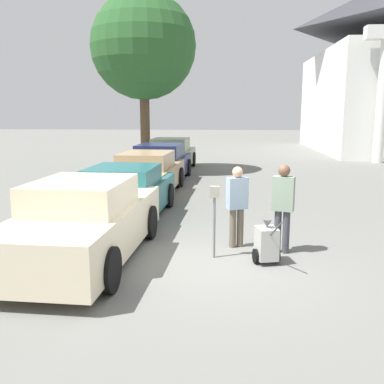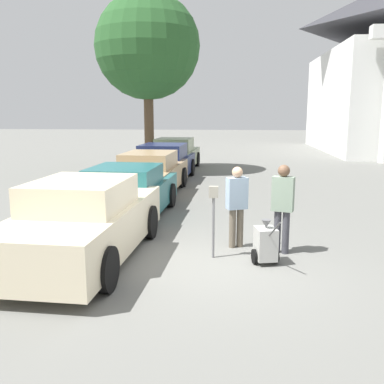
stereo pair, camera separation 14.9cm
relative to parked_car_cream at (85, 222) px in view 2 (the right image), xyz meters
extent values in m
plane|color=slate|center=(2.44, -0.10, -0.74)|extent=(120.00, 120.00, 0.00)
cube|color=beige|center=(0.00, 0.03, -0.12)|extent=(2.06, 4.84, 0.83)
cube|color=beige|center=(-0.01, -0.16, 0.57)|extent=(1.72, 2.07, 0.53)
cylinder|color=black|center=(-0.85, 1.55, -0.36)|extent=(0.21, 0.75, 0.74)
cylinder|color=black|center=(0.98, 1.47, -0.36)|extent=(0.21, 0.75, 0.74)
cylinder|color=black|center=(0.85, -1.48, -0.36)|extent=(0.21, 0.75, 0.74)
cube|color=#23666B|center=(0.00, 3.28, -0.18)|extent=(2.08, 4.74, 0.73)
cube|color=#23666B|center=(-0.01, 3.09, 0.43)|extent=(1.74, 2.03, 0.48)
cylinder|color=black|center=(-0.86, 4.77, -0.38)|extent=(0.21, 0.72, 0.71)
cylinder|color=black|center=(0.99, 4.69, -0.38)|extent=(0.21, 0.72, 0.71)
cylinder|color=black|center=(-0.98, 1.88, -0.38)|extent=(0.21, 0.72, 0.71)
cylinder|color=black|center=(0.86, 1.80, -0.38)|extent=(0.21, 0.72, 0.71)
cube|color=tan|center=(0.00, 6.64, -0.16)|extent=(2.02, 5.31, 0.75)
cube|color=tan|center=(-0.01, 6.43, 0.47)|extent=(1.67, 2.26, 0.51)
cylinder|color=black|center=(-0.81, 8.30, -0.37)|extent=(0.21, 0.74, 0.74)
cylinder|color=black|center=(0.95, 8.22, -0.37)|extent=(0.21, 0.74, 0.74)
cylinder|color=black|center=(-0.95, 5.05, -0.37)|extent=(0.21, 0.74, 0.74)
cylinder|color=black|center=(0.81, 4.98, -0.37)|extent=(0.21, 0.74, 0.74)
cube|color=#19234C|center=(0.00, 9.60, -0.16)|extent=(2.13, 5.02, 0.74)
cube|color=#19234C|center=(-0.01, 9.40, 0.49)|extent=(1.77, 2.15, 0.57)
cylinder|color=black|center=(-0.87, 11.17, -0.37)|extent=(0.21, 0.75, 0.74)
cylinder|color=black|center=(1.01, 11.09, -0.37)|extent=(0.21, 0.75, 0.74)
cylinder|color=black|center=(-1.00, 8.11, -0.37)|extent=(0.21, 0.75, 0.74)
cylinder|color=black|center=(0.87, 8.03, -0.37)|extent=(0.21, 0.75, 0.74)
cube|color=gray|center=(0.00, 13.01, -0.16)|extent=(2.08, 4.78, 0.74)
cube|color=gray|center=(-0.01, 12.82, 0.51)|extent=(1.74, 2.04, 0.60)
cylinder|color=black|center=(-0.86, 14.51, -0.37)|extent=(0.21, 0.74, 0.74)
cylinder|color=black|center=(0.99, 14.43, -0.37)|extent=(0.21, 0.74, 0.74)
cylinder|color=black|center=(-0.98, 11.60, -0.37)|extent=(0.21, 0.74, 0.74)
cylinder|color=black|center=(0.86, 11.52, -0.37)|extent=(0.21, 0.74, 0.74)
cylinder|color=slate|center=(2.43, 0.29, -0.14)|extent=(0.05, 0.05, 1.20)
cube|color=gray|center=(2.43, 0.29, 0.57)|extent=(0.18, 0.09, 0.22)
cylinder|color=#665B4C|center=(2.96, 1.03, -0.32)|extent=(0.14, 0.14, 0.83)
cylinder|color=#665B4C|center=(2.81, 0.97, -0.32)|extent=(0.14, 0.14, 0.83)
cube|color=#99B2CC|center=(2.89, 1.00, 0.42)|extent=(0.47, 0.37, 0.65)
sphere|color=tan|center=(2.89, 1.00, 0.86)|extent=(0.22, 0.22, 0.22)
cylinder|color=#3F3F47|center=(3.87, 0.67, -0.30)|extent=(0.14, 0.14, 0.87)
cylinder|color=#3F3F47|center=(3.70, 0.72, -0.30)|extent=(0.14, 0.14, 0.87)
cube|color=gray|center=(3.79, 0.70, 0.48)|extent=(0.47, 0.34, 0.69)
sphere|color=brown|center=(3.79, 0.70, 0.94)|extent=(0.24, 0.24, 0.24)
cube|color=#B2B2AD|center=(3.42, 0.06, -0.35)|extent=(0.45, 0.51, 0.60)
cone|color=#59595B|center=(3.42, 0.06, 0.03)|extent=(0.18, 0.18, 0.16)
cylinder|color=#4C4C4C|center=(3.53, -0.40, 0.05)|extent=(0.16, 0.58, 0.43)
cylinder|color=black|center=(3.22, 0.01, -0.60)|extent=(0.11, 0.28, 0.28)
cylinder|color=black|center=(3.63, 0.10, -0.60)|extent=(0.11, 0.28, 0.28)
cylinder|color=brown|center=(-1.09, 12.09, 1.11)|extent=(0.44, 0.44, 3.68)
sphere|color=#285628|center=(-1.09, 12.09, 4.96)|extent=(4.73, 4.73, 4.73)
camera|label=1|loc=(2.62, -7.71, 2.07)|focal=40.00mm
camera|label=2|loc=(2.77, -7.70, 2.07)|focal=40.00mm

